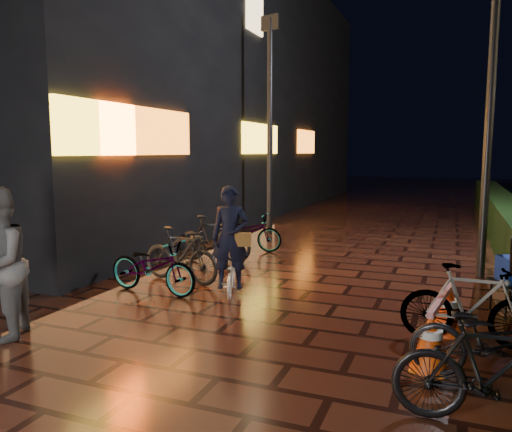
% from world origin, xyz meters
% --- Properties ---
extents(ground, '(80.00, 80.00, 0.00)m').
position_xyz_m(ground, '(0.00, 0.00, 0.00)').
color(ground, '#381911').
rests_on(ground, ground).
extents(hedge, '(0.70, 20.00, 1.00)m').
position_xyz_m(hedge, '(3.30, 8.00, 0.50)').
color(hedge, black).
rests_on(hedge, ground).
extents(storefront_block, '(12.09, 22.00, 9.00)m').
position_xyz_m(storefront_block, '(-9.50, 11.50, 4.50)').
color(storefront_block, black).
rests_on(storefront_block, ground).
extents(lamp_post_hedge, '(0.52, 0.23, 5.43)m').
position_xyz_m(lamp_post_hedge, '(2.58, 4.24, 2.99)').
color(lamp_post_hedge, black).
rests_on(lamp_post_hedge, ground).
extents(lamp_post_sf, '(0.55, 0.21, 5.74)m').
position_xyz_m(lamp_post_sf, '(-2.57, 7.40, 3.16)').
color(lamp_post_sf, black).
rests_on(lamp_post_sf, ground).
extents(cyclist, '(0.79, 1.25, 1.70)m').
position_xyz_m(cyclist, '(-1.10, 1.62, 0.63)').
color(cyclist, silver).
rests_on(cyclist, ground).
extents(traffic_barrier, '(0.56, 1.56, 0.63)m').
position_xyz_m(traffic_barrier, '(2.00, 0.45, 0.31)').
color(traffic_barrier, '#DC430B').
rests_on(traffic_barrier, ground).
extents(parked_bikes_storefront, '(1.83, 4.38, 0.94)m').
position_xyz_m(parked_bikes_storefront, '(-2.25, 2.93, 0.44)').
color(parked_bikes_storefront, black).
rests_on(parked_bikes_storefront, ground).
extents(parked_bikes_hedge, '(1.81, 2.33, 0.94)m').
position_xyz_m(parked_bikes_hedge, '(2.43, -0.21, 0.45)').
color(parked_bikes_hedge, black).
rests_on(parked_bikes_hedge, ground).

